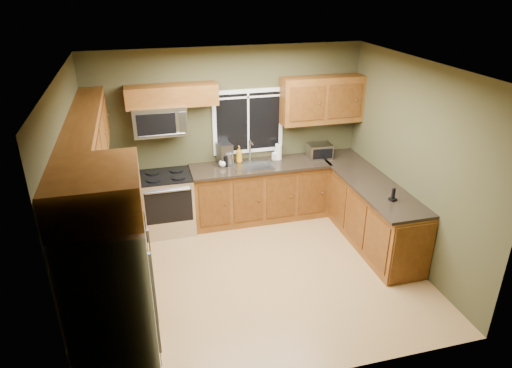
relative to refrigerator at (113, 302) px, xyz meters
name	(u,v)px	position (x,y,z in m)	size (l,w,h in m)	color
floor	(259,273)	(1.74, 1.30, -0.90)	(4.20, 4.20, 0.00)	#9B7344
ceiling	(260,68)	(1.74, 1.30, 1.80)	(4.20, 4.20, 0.00)	white
back_wall	(229,135)	(1.74, 3.10, 0.45)	(4.20, 4.20, 0.00)	#3E3C22
front_wall	(314,264)	(1.74, -0.50, 0.45)	(4.20, 4.20, 0.00)	#3E3C22
left_wall	(76,201)	(-0.36, 1.30, 0.45)	(3.60, 3.60, 0.00)	#3E3C22
right_wall	(413,164)	(3.84, 1.30, 0.45)	(3.60, 3.60, 0.00)	#3E3C22
window	(248,122)	(2.04, 3.08, 0.65)	(1.12, 0.03, 1.02)	white
base_cabinets_left	(116,244)	(-0.06, 1.78, -0.45)	(0.60, 2.65, 0.90)	brown
countertop_left	(113,212)	(-0.04, 1.78, 0.02)	(0.65, 2.65, 0.04)	black
base_cabinets_back	(260,192)	(2.15, 2.80, -0.45)	(2.17, 0.60, 0.90)	brown
countertop_back	(260,166)	(2.15, 2.78, 0.02)	(2.17, 0.65, 0.04)	black
base_cabinets_peninsula	(366,209)	(3.54, 1.84, -0.45)	(0.60, 2.52, 0.90)	brown
countertop_peninsula	(367,180)	(3.51, 1.85, 0.02)	(0.65, 2.50, 0.04)	black
upper_cabinets_left	(88,142)	(-0.20, 1.78, 0.96)	(0.33, 2.65, 0.72)	brown
upper_cabinets_back_left	(172,95)	(0.89, 2.94, 1.17)	(1.30, 0.33, 0.30)	brown
upper_cabinets_back_right	(322,100)	(3.19, 2.94, 0.96)	(1.30, 0.33, 0.72)	brown
upper_cabinet_over_fridge	(95,191)	(0.00, 0.00, 1.13)	(0.72, 0.90, 0.38)	brown
refrigerator	(113,302)	(0.00, 0.00, 0.00)	(0.74, 0.90, 1.80)	#B7B7BC
range	(168,203)	(0.69, 2.77, -0.43)	(0.76, 0.69, 0.94)	#B7B7BC
microwave	(160,120)	(0.69, 2.91, 0.83)	(0.76, 0.41, 0.42)	#B7B7BC
sink	(253,164)	(2.04, 2.79, 0.05)	(0.60, 0.42, 0.36)	slate
toaster_oven	(320,151)	(3.15, 2.81, 0.16)	(0.39, 0.31, 0.23)	#B7B7BC
coffee_maker	(225,155)	(1.63, 2.94, 0.20)	(0.24, 0.30, 0.33)	slate
kettle	(228,158)	(1.67, 2.87, 0.16)	(0.15, 0.15, 0.25)	#B7B7BC
paper_towel_roll	(278,152)	(2.50, 2.93, 0.17)	(0.14, 0.14, 0.28)	white
soap_bottle_a	(239,154)	(1.86, 2.96, 0.17)	(0.10, 0.10, 0.27)	#C17B12
soap_bottle_b	(275,154)	(2.44, 2.92, 0.13)	(0.08, 0.08, 0.17)	white
soap_bottle_c	(223,162)	(1.57, 2.85, 0.11)	(0.12, 0.12, 0.15)	white
cordless_phone	(393,197)	(3.50, 1.14, 0.09)	(0.09, 0.09, 0.18)	black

